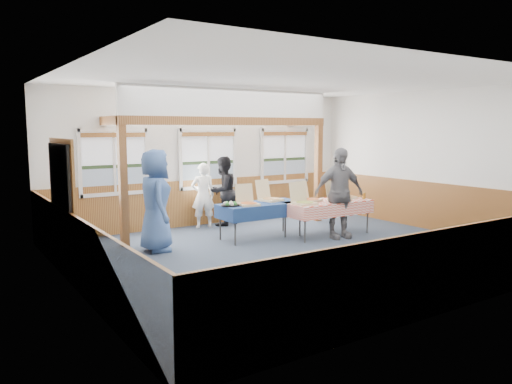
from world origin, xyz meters
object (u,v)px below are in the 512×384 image
(woman_white, at_px, (203,195))
(man_blue, at_px, (155,201))
(woman_black, at_px, (223,191))
(person_grey, at_px, (339,193))
(table_right, at_px, (327,203))
(table_left, at_px, (261,206))

(woman_white, distance_m, man_blue, 2.36)
(woman_white, height_order, woman_black, woman_black)
(man_blue, relative_size, person_grey, 1.01)
(table_right, height_order, person_grey, person_grey)
(table_left, height_order, woman_black, woman_black)
(table_left, xyz_separation_m, man_blue, (-2.30, 0.16, 0.27))
(person_grey, bearing_deg, table_right, 105.69)
(woman_black, distance_m, person_grey, 2.92)
(table_left, xyz_separation_m, woman_black, (0.03, 1.68, 0.13))
(person_grey, bearing_deg, woman_white, 139.68)
(woman_white, xyz_separation_m, woman_black, (0.54, 0.00, 0.07))
(woman_white, distance_m, person_grey, 3.21)
(table_left, xyz_separation_m, table_right, (1.38, -0.56, 0.00))
(table_right, relative_size, person_grey, 1.09)
(person_grey, bearing_deg, woman_black, 131.19)
(table_left, relative_size, table_right, 0.94)
(table_right, bearing_deg, woman_black, 135.18)
(table_right, xyz_separation_m, person_grey, (0.02, -0.34, 0.26))
(man_blue, bearing_deg, table_right, -88.85)
(table_right, xyz_separation_m, woman_black, (-1.36, 2.24, 0.13))
(woman_black, xyz_separation_m, man_blue, (-2.33, -1.52, 0.14))
(table_right, height_order, woman_black, woman_black)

